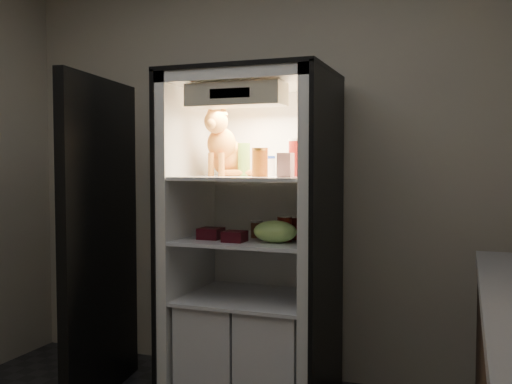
{
  "coord_description": "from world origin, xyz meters",
  "views": [
    {
      "loc": [
        1.14,
        -1.67,
        1.37
      ],
      "look_at": [
        0.03,
        1.32,
        1.2
      ],
      "focal_mm": 40.0,
      "sensor_mm": 36.0,
      "label": 1
    }
  ],
  "objects_px": {
    "parmesan_shaker": "(244,160)",
    "berry_box_left": "(211,233)",
    "soda_can_a": "(283,227)",
    "grape_bag": "(275,232)",
    "cream_carton": "(286,165)",
    "salsa_jar": "(260,162)",
    "soda_can_c": "(285,229)",
    "berry_box_right": "(235,236)",
    "condiment_jar": "(257,229)",
    "soda_can_b": "(293,228)",
    "tabby_cat": "(225,150)",
    "mayo_tub": "(268,166)",
    "pepper_jar": "(300,157)",
    "refrigerator": "(254,262)"
  },
  "relations": [
    {
      "from": "salsa_jar",
      "to": "grape_bag",
      "type": "distance_m",
      "value": 0.39
    },
    {
      "from": "soda_can_c",
      "to": "berry_box_right",
      "type": "xyz_separation_m",
      "value": [
        -0.25,
        -0.1,
        -0.04
      ]
    },
    {
      "from": "parmesan_shaker",
      "to": "soda_can_b",
      "type": "distance_m",
      "value": 0.49
    },
    {
      "from": "berry_box_left",
      "to": "berry_box_right",
      "type": "height_order",
      "value": "berry_box_left"
    },
    {
      "from": "refrigerator",
      "to": "soda_can_a",
      "type": "bearing_deg",
      "value": 13.91
    },
    {
      "from": "cream_carton",
      "to": "berry_box_left",
      "type": "xyz_separation_m",
      "value": [
        -0.45,
        0.05,
        -0.38
      ]
    },
    {
      "from": "parmesan_shaker",
      "to": "salsa_jar",
      "type": "height_order",
      "value": "parmesan_shaker"
    },
    {
      "from": "tabby_cat",
      "to": "cream_carton",
      "type": "height_order",
      "value": "tabby_cat"
    },
    {
      "from": "soda_can_a",
      "to": "salsa_jar",
      "type": "bearing_deg",
      "value": -117.04
    },
    {
      "from": "soda_can_b",
      "to": "grape_bag",
      "type": "bearing_deg",
      "value": -112.0
    },
    {
      "from": "salsa_jar",
      "to": "soda_can_b",
      "type": "distance_m",
      "value": 0.41
    },
    {
      "from": "refrigerator",
      "to": "salsa_jar",
      "type": "relative_size",
      "value": 11.97
    },
    {
      "from": "parmesan_shaker",
      "to": "berry_box_right",
      "type": "distance_m",
      "value": 0.47
    },
    {
      "from": "pepper_jar",
      "to": "mayo_tub",
      "type": "bearing_deg",
      "value": 152.37
    },
    {
      "from": "soda_can_a",
      "to": "condiment_jar",
      "type": "relative_size",
      "value": 1.27
    },
    {
      "from": "soda_can_a",
      "to": "condiment_jar",
      "type": "bearing_deg",
      "value": -157.61
    },
    {
      "from": "refrigerator",
      "to": "berry_box_right",
      "type": "distance_m",
      "value": 0.29
    },
    {
      "from": "mayo_tub",
      "to": "berry_box_right",
      "type": "distance_m",
      "value": 0.51
    },
    {
      "from": "soda_can_a",
      "to": "soda_can_c",
      "type": "distance_m",
      "value": 0.18
    },
    {
      "from": "tabby_cat",
      "to": "soda_can_a",
      "type": "distance_m",
      "value": 0.56
    },
    {
      "from": "parmesan_shaker",
      "to": "berry_box_left",
      "type": "xyz_separation_m",
      "value": [
        -0.13,
        -0.17,
        -0.41
      ]
    },
    {
      "from": "salsa_jar",
      "to": "soda_can_a",
      "type": "bearing_deg",
      "value": 62.96
    },
    {
      "from": "salsa_jar",
      "to": "parmesan_shaker",
      "type": "bearing_deg",
      "value": 139.72
    },
    {
      "from": "pepper_jar",
      "to": "soda_can_b",
      "type": "height_order",
      "value": "pepper_jar"
    },
    {
      "from": "refrigerator",
      "to": "mayo_tub",
      "type": "relative_size",
      "value": 16.22
    },
    {
      "from": "pepper_jar",
      "to": "berry_box_left",
      "type": "bearing_deg",
      "value": -161.06
    },
    {
      "from": "grape_bag",
      "to": "condiment_jar",
      "type": "bearing_deg",
      "value": 135.31
    },
    {
      "from": "tabby_cat",
      "to": "berry_box_right",
      "type": "height_order",
      "value": "tabby_cat"
    },
    {
      "from": "condiment_jar",
      "to": "soda_can_c",
      "type": "bearing_deg",
      "value": -27.67
    },
    {
      "from": "parmesan_shaker",
      "to": "soda_can_c",
      "type": "xyz_separation_m",
      "value": [
        0.29,
        -0.12,
        -0.38
      ]
    },
    {
      "from": "tabby_cat",
      "to": "salsa_jar",
      "type": "height_order",
      "value": "tabby_cat"
    },
    {
      "from": "cream_carton",
      "to": "soda_can_b",
      "type": "height_order",
      "value": "cream_carton"
    },
    {
      "from": "cream_carton",
      "to": "soda_can_a",
      "type": "height_order",
      "value": "cream_carton"
    },
    {
      "from": "parmesan_shaker",
      "to": "salsa_jar",
      "type": "xyz_separation_m",
      "value": [
        0.14,
        -0.12,
        -0.02
      ]
    },
    {
      "from": "tabby_cat",
      "to": "condiment_jar",
      "type": "xyz_separation_m",
      "value": [
        0.21,
        -0.04,
        -0.45
      ]
    },
    {
      "from": "condiment_jar",
      "to": "salsa_jar",
      "type": "bearing_deg",
      "value": -61.26
    },
    {
      "from": "soda_can_a",
      "to": "grape_bag",
      "type": "height_order",
      "value": "soda_can_a"
    },
    {
      "from": "soda_can_b",
      "to": "tabby_cat",
      "type": "bearing_deg",
      "value": 173.04
    },
    {
      "from": "parmesan_shaker",
      "to": "soda_can_b",
      "type": "height_order",
      "value": "parmesan_shaker"
    },
    {
      "from": "tabby_cat",
      "to": "berry_box_left",
      "type": "height_order",
      "value": "tabby_cat"
    },
    {
      "from": "tabby_cat",
      "to": "cream_carton",
      "type": "relative_size",
      "value": 3.23
    },
    {
      "from": "soda_can_c",
      "to": "grape_bag",
      "type": "distance_m",
      "value": 0.07
    },
    {
      "from": "mayo_tub",
      "to": "soda_can_a",
      "type": "distance_m",
      "value": 0.37
    },
    {
      "from": "berry_box_right",
      "to": "soda_can_b",
      "type": "bearing_deg",
      "value": 34.74
    },
    {
      "from": "cream_carton",
      "to": "condiment_jar",
      "type": "xyz_separation_m",
      "value": [
        -0.23,
        0.2,
        -0.37
      ]
    },
    {
      "from": "mayo_tub",
      "to": "cream_carton",
      "type": "distance_m",
      "value": 0.39
    },
    {
      "from": "refrigerator",
      "to": "grape_bag",
      "type": "height_order",
      "value": "refrigerator"
    },
    {
      "from": "soda_can_a",
      "to": "berry_box_right",
      "type": "bearing_deg",
      "value": -125.65
    },
    {
      "from": "soda_can_a",
      "to": "condiment_jar",
      "type": "height_order",
      "value": "soda_can_a"
    },
    {
      "from": "soda_can_b",
      "to": "cream_carton",
      "type": "bearing_deg",
      "value": -86.92
    }
  ]
}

